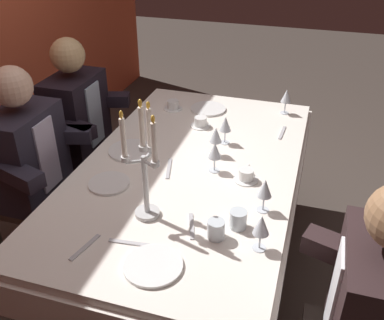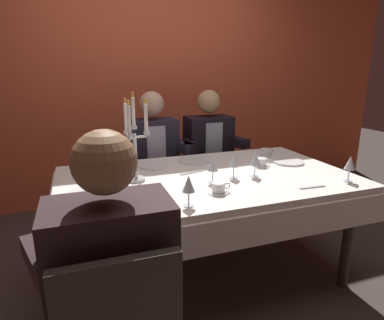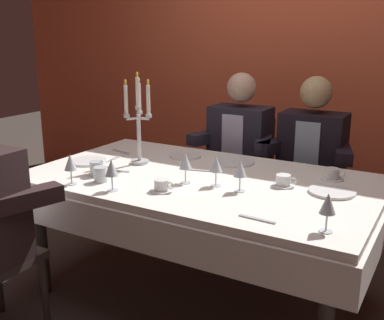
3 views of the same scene
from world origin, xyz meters
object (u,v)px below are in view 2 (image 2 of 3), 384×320
at_px(wine_glass_0, 255,160).
at_px(coffee_cup_2, 266,153).
at_px(dinner_plate_0, 194,161).
at_px(dining_table, 206,192).
at_px(dinner_plate_2, 153,166).
at_px(coffee_cup_1, 261,163).
at_px(candelabra, 135,143).
at_px(wine_glass_1, 234,161).
at_px(coffee_cup_0, 219,188).
at_px(dinner_plate_1, 90,193).
at_px(water_tumbler_1, 137,194).
at_px(wine_glass_3, 189,185).
at_px(water_tumbler_0, 157,196).
at_px(dinner_plate_3, 288,162).
at_px(seated_diner_0, 113,274).
at_px(wine_glass_2, 140,192).
at_px(wine_glass_5, 213,165).
at_px(seated_diner_2, 208,144).
at_px(wine_glass_4, 350,164).
at_px(seated_diner_1, 153,149).

height_order(wine_glass_0, coffee_cup_2, wine_glass_0).
distance_m(wine_glass_0, coffee_cup_2, 0.57).
bearing_deg(dinner_plate_0, dining_table, -96.32).
distance_m(dinner_plate_2, coffee_cup_1, 0.78).
height_order(candelabra, wine_glass_1, candelabra).
bearing_deg(coffee_cup_0, dinner_plate_1, 162.19).
distance_m(water_tumbler_1, coffee_cup_2, 1.30).
height_order(dinner_plate_0, water_tumbler_1, water_tumbler_1).
bearing_deg(dinner_plate_2, coffee_cup_2, -0.38).
bearing_deg(wine_glass_3, water_tumbler_1, 146.85).
relative_size(dining_table, water_tumbler_0, 23.82).
xyz_separation_m(dinner_plate_0, dinner_plate_3, (0.66, -0.26, 0.00)).
bearing_deg(coffee_cup_0, water_tumbler_0, -174.40).
relative_size(candelabra, seated_diner_0, 0.45).
relative_size(wine_glass_3, seated_diner_0, 0.13).
relative_size(dinner_plate_2, coffee_cup_1, 1.53).
distance_m(dinner_plate_2, seated_diner_0, 1.28).
relative_size(dinner_plate_1, wine_glass_3, 1.40).
relative_size(dinner_plate_0, dinner_plate_1, 1.08).
relative_size(wine_glass_2, seated_diner_0, 0.13).
xyz_separation_m(wine_glass_2, wine_glass_5, (0.51, 0.32, -0.00)).
height_order(coffee_cup_0, coffee_cup_2, same).
height_order(coffee_cup_0, seated_diner_0, seated_diner_0).
height_order(dinner_plate_3, wine_glass_3, wine_glass_3).
height_order(wine_glass_5, seated_diner_2, seated_diner_2).
distance_m(candelabra, seated_diner_2, 1.20).
relative_size(wine_glass_0, water_tumbler_1, 1.99).
relative_size(dinner_plate_3, wine_glass_3, 1.42).
height_order(candelabra, dinner_plate_2, candelabra).
relative_size(wine_glass_4, water_tumbler_1, 1.99).
distance_m(wine_glass_2, coffee_cup_1, 1.11).
relative_size(water_tumbler_1, coffee_cup_1, 0.62).
distance_m(coffee_cup_1, seated_diner_1, 1.02).
xyz_separation_m(wine_glass_1, wine_glass_5, (-0.16, -0.04, -0.00)).
bearing_deg(dinner_plate_0, seated_diner_0, -121.08).
bearing_deg(wine_glass_1, seated_diner_1, 107.12).
distance_m(dining_table, coffee_cup_0, 0.35).
bearing_deg(wine_glass_5, coffee_cup_2, 34.55).
bearing_deg(wine_glass_3, wine_glass_2, -174.07).
xyz_separation_m(wine_glass_4, wine_glass_5, (-0.81, 0.26, 0.00)).
relative_size(wine_glass_1, coffee_cup_2, 1.24).
relative_size(wine_glass_4, wine_glass_5, 1.00).
relative_size(coffee_cup_0, seated_diner_0, 0.11).
relative_size(dining_table, seated_diner_1, 1.56).
xyz_separation_m(dinner_plate_0, wine_glass_5, (-0.06, -0.49, 0.11)).
bearing_deg(seated_diner_2, seated_diner_0, -121.30).
bearing_deg(coffee_cup_0, wine_glass_1, 46.43).
distance_m(wine_glass_0, seated_diner_1, 1.11).
bearing_deg(dining_table, wine_glass_3, -122.41).
bearing_deg(wine_glass_0, water_tumbler_0, -162.33).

